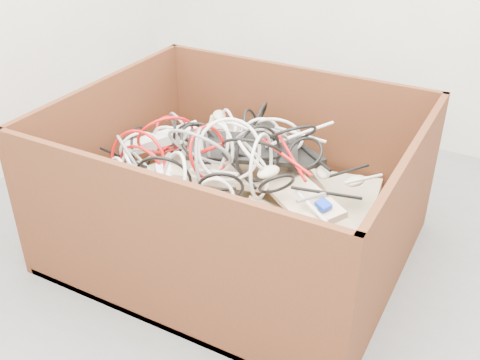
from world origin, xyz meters
The scene contains 8 objects.
ground centered at (0.00, 0.00, 0.00)m, with size 3.00×3.00×0.00m, color #5A5A5D.
cardboard_box centered at (-0.25, 0.25, 0.15)m, with size 1.24×1.04×0.61m.
keyboard_pile centered at (-0.22, 0.27, 0.28)m, with size 1.00×0.88×0.36m.
mice_scatter centered at (-0.21, 0.23, 0.34)m, with size 0.79×0.83×0.19m.
power_strip_left centered at (-0.64, 0.33, 0.35)m, with size 0.32×0.06×0.04m, color white.
power_strip_right centered at (-0.38, 0.00, 0.35)m, with size 0.28×0.06×0.04m, color white.
vga_plug centered at (0.14, 0.16, 0.37)m, with size 0.04×0.04×0.02m, color #0D2EC6.
cable_tangle centered at (-0.36, 0.24, 0.40)m, with size 1.02×0.89×0.43m.
Camera 1 is at (0.65, -1.35, 1.39)m, focal length 42.47 mm.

